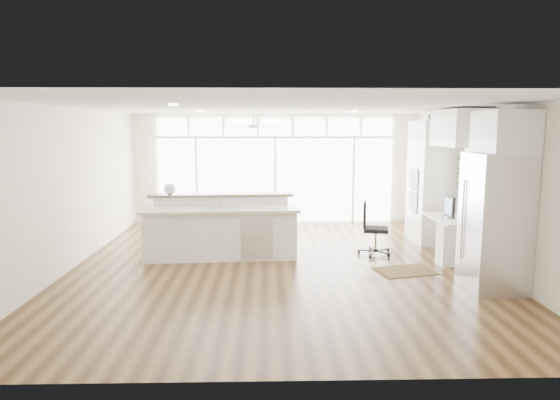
{
  "coord_description": "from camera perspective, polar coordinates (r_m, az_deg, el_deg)",
  "views": [
    {
      "loc": [
        -0.2,
        -8.39,
        2.36
      ],
      "look_at": [
        0.03,
        0.6,
        1.05
      ],
      "focal_mm": 32.0,
      "sensor_mm": 36.0,
      "label": 1
    }
  ],
  "objects": [
    {
      "name": "glass_wall",
      "position": [
        12.4,
        -0.54,
        2.23
      ],
      "size": [
        5.8,
        0.06,
        2.08
      ],
      "primitive_type": "cube",
      "color": "white",
      "rests_on": "wall_back"
    },
    {
      "name": "framed_photos",
      "position": [
        10.05,
        19.91,
        2.31
      ],
      "size": [
        0.06,
        0.22,
        0.8
      ],
      "primitive_type": "cube",
      "color": "black",
      "rests_on": "wall_right"
    },
    {
      "name": "rug",
      "position": [
        8.59,
        14.11,
        -7.87
      ],
      "size": [
        1.06,
        0.87,
        0.01
      ],
      "primitive_type": "cube",
      "rotation": [
        0.0,
        0.0,
        0.24
      ],
      "color": "#332310",
      "rests_on": "floor"
    },
    {
      "name": "wall_right",
      "position": [
        9.22,
        22.19,
        1.38
      ],
      "size": [
        0.04,
        8.0,
        2.7
      ],
      "primitive_type": "cube",
      "color": "white",
      "rests_on": "floor"
    },
    {
      "name": "recessed_lights",
      "position": [
        8.6,
        -0.15,
        10.42
      ],
      "size": [
        3.4,
        3.0,
        0.02
      ],
      "primitive_type": "cube",
      "color": "white",
      "rests_on": "ceiling"
    },
    {
      "name": "fishbowl",
      "position": [
        9.5,
        -12.48,
        1.24
      ],
      "size": [
        0.24,
        0.24,
        0.22
      ],
      "primitive_type": "sphere",
      "rotation": [
        0.0,
        0.0,
        0.1
      ],
      "color": "white",
      "rests_on": "kitchen_island"
    },
    {
      "name": "refrigerator",
      "position": [
        7.9,
        23.35,
        -2.32
      ],
      "size": [
        0.76,
        0.9,
        2.0
      ],
      "primitive_type": "cube",
      "color": "silver",
      "rests_on": "floor"
    },
    {
      "name": "floor",
      "position": [
        8.72,
        -0.11,
        -7.48
      ],
      "size": [
        7.0,
        8.0,
        0.02
      ],
      "primitive_type": "cube",
      "color": "#3E2713",
      "rests_on": "ground"
    },
    {
      "name": "wall_front",
      "position": [
        4.51,
        1.1,
        -4.68
      ],
      "size": [
        7.0,
        0.04,
        2.7
      ],
      "primitive_type": "cube",
      "color": "white",
      "rests_on": "floor"
    },
    {
      "name": "ceiling_fan",
      "position": [
        11.19,
        -3.05,
        8.9
      ],
      "size": [
        1.16,
        1.16,
        0.32
      ],
      "primitive_type": "cube",
      "color": "white",
      "rests_on": "ceiling"
    },
    {
      "name": "kitchen_island",
      "position": [
        9.13,
        -6.75,
        -3.14
      ],
      "size": [
        2.88,
        1.23,
        1.12
      ],
      "primitive_type": "cube",
      "rotation": [
        0.0,
        0.0,
        0.06
      ],
      "color": "white",
      "rests_on": "floor"
    },
    {
      "name": "monitor",
      "position": [
        9.38,
        18.81,
        -0.69
      ],
      "size": [
        0.12,
        0.51,
        0.42
      ],
      "primitive_type": "cube",
      "rotation": [
        0.0,
        0.0,
        -0.07
      ],
      "color": "black",
      "rests_on": "desk_nook"
    },
    {
      "name": "office_chair",
      "position": [
        9.45,
        10.89,
        -3.28
      ],
      "size": [
        0.59,
        0.56,
        0.98
      ],
      "primitive_type": "cube",
      "rotation": [
        0.0,
        0.0,
        -0.2
      ],
      "color": "black",
      "rests_on": "floor"
    },
    {
      "name": "transom_row",
      "position": [
        12.33,
        -0.55,
        8.39
      ],
      "size": [
        5.9,
        0.06,
        0.4
      ],
      "primitive_type": "cube",
      "color": "white",
      "rests_on": "wall_back"
    },
    {
      "name": "oven_cabinet",
      "position": [
        10.79,
        16.74,
        2.03
      ],
      "size": [
        0.64,
        1.2,
        2.5
      ],
      "primitive_type": "cube",
      "color": "white",
      "rests_on": "floor"
    },
    {
      "name": "ceiling",
      "position": [
        8.4,
        -0.11,
        10.61
      ],
      "size": [
        7.0,
        8.0,
        0.02
      ],
      "primitive_type": "cube",
      "color": "silver",
      "rests_on": "wall_back"
    },
    {
      "name": "wall_back",
      "position": [
        12.43,
        -0.55,
        3.63
      ],
      "size": [
        7.0,
        0.04,
        2.7
      ],
      "primitive_type": "cube",
      "color": "white",
      "rests_on": "floor"
    },
    {
      "name": "wall_left",
      "position": [
        9.07,
        -22.8,
        1.24
      ],
      "size": [
        0.04,
        8.0,
        2.7
      ],
      "primitive_type": "cube",
      "color": "white",
      "rests_on": "floor"
    },
    {
      "name": "upper_cabinets",
      "position": [
        9.32,
        19.91,
        7.74
      ],
      "size": [
        0.64,
        1.3,
        0.64
      ],
      "primitive_type": "cube",
      "color": "white",
      "rests_on": "wall_right"
    },
    {
      "name": "fridge_cabinet",
      "position": [
        7.8,
        24.3,
        7.12
      ],
      "size": [
        0.64,
        0.9,
        0.6
      ],
      "primitive_type": "cube",
      "color": "white",
      "rests_on": "wall_right"
    },
    {
      "name": "desk_window",
      "position": [
        9.46,
        21.31,
        2.81
      ],
      "size": [
        0.04,
        0.85,
        0.85
      ],
      "primitive_type": "cube",
      "color": "white",
      "rests_on": "wall_right"
    },
    {
      "name": "keyboard",
      "position": [
        9.36,
        17.78,
        -1.92
      ],
      "size": [
        0.12,
        0.29,
        0.01
      ],
      "primitive_type": "cube",
      "rotation": [
        0.0,
        0.0,
        0.05
      ],
      "color": "silver",
      "rests_on": "desk_nook"
    },
    {
      "name": "desk_nook",
      "position": [
        9.51,
        19.1,
        -4.19
      ],
      "size": [
        0.72,
        1.3,
        0.76
      ],
      "primitive_type": "cube",
      "color": "white",
      "rests_on": "floor"
    },
    {
      "name": "potted_plant",
      "position": [
        10.73,
        17.05,
        9.29
      ],
      "size": [
        0.29,
        0.32,
        0.23
      ],
      "primitive_type": "imported",
      "rotation": [
        0.0,
        0.0,
        0.09
      ],
      "color": "#31632A",
      "rests_on": "oven_cabinet"
    }
  ]
}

